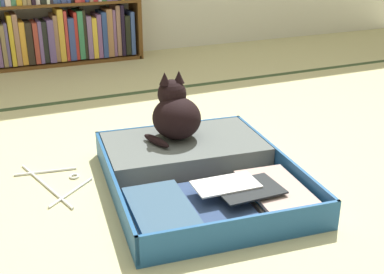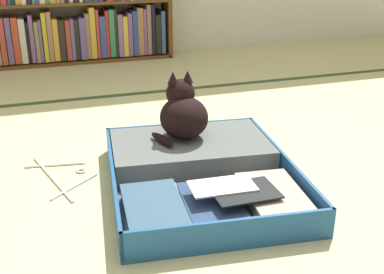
# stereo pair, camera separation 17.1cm
# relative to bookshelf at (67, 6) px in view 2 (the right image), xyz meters

# --- Properties ---
(ground_plane) EXTENTS (10.00, 10.00, 0.00)m
(ground_plane) POSITION_rel_bookshelf_xyz_m (0.32, -2.27, -0.41)
(ground_plane) COLOR #C0BC88
(tatami_border) EXTENTS (4.80, 0.05, 0.00)m
(tatami_border) POSITION_rel_bookshelf_xyz_m (0.32, -0.94, -0.41)
(tatami_border) COLOR #334829
(tatami_border) RESTS_ON ground_plane
(bookshelf) EXTENTS (1.52, 0.23, 0.87)m
(bookshelf) POSITION_rel_bookshelf_xyz_m (0.00, 0.00, 0.00)
(bookshelf) COLOR brown
(bookshelf) RESTS_ON ground_plane
(open_suitcase) EXTENTS (0.76, 0.91, 0.11)m
(open_suitcase) POSITION_rel_bookshelf_xyz_m (0.28, -2.12, -0.36)
(open_suitcase) COLOR #1D4F86
(open_suitcase) RESTS_ON ground_plane
(black_cat) EXTENTS (0.24, 0.22, 0.27)m
(black_cat) POSITION_rel_bookshelf_xyz_m (0.28, -1.92, -0.20)
(black_cat) COLOR black
(black_cat) RESTS_ON open_suitcase
(clothes_hanger) EXTENTS (0.28, 0.43, 0.01)m
(clothes_hanger) POSITION_rel_bookshelf_xyz_m (-0.22, -1.93, -0.40)
(clothes_hanger) COLOR silver
(clothes_hanger) RESTS_ON ground_plane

